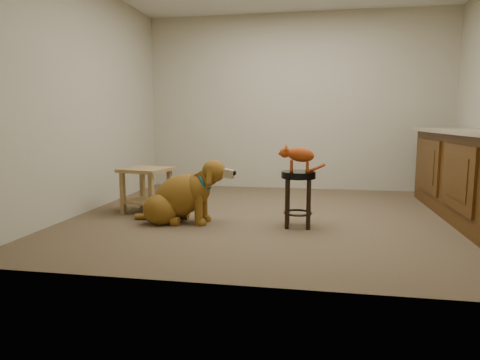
% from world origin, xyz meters
% --- Properties ---
extents(floor, '(4.50, 4.00, 0.01)m').
position_xyz_m(floor, '(0.00, 0.00, 0.00)').
color(floor, brown).
rests_on(floor, ground).
extents(room_shell, '(4.54, 4.04, 2.62)m').
position_xyz_m(room_shell, '(0.00, 0.00, 1.68)').
color(room_shell, '#B6AD92').
rests_on(room_shell, ground).
extents(cabinet_run, '(0.70, 2.56, 0.94)m').
position_xyz_m(cabinet_run, '(1.94, 0.30, 0.44)').
color(cabinet_run, '#4C2C0D').
rests_on(cabinet_run, ground).
extents(padded_stool, '(0.33, 0.33, 0.55)m').
position_xyz_m(padded_stool, '(0.15, -0.41, 0.39)').
color(padded_stool, black).
rests_on(padded_stool, ground).
extents(wood_stool, '(0.44, 0.44, 0.72)m').
position_xyz_m(wood_stool, '(1.85, 1.26, 0.37)').
color(wood_stool, brown).
rests_on(wood_stool, ground).
extents(side_table, '(0.58, 0.58, 0.50)m').
position_xyz_m(side_table, '(-1.56, -0.03, 0.33)').
color(side_table, olive).
rests_on(side_table, ground).
extents(golden_retriever, '(1.10, 0.54, 0.69)m').
position_xyz_m(golden_retriever, '(-1.03, -0.43, 0.26)').
color(golden_retriever, brown).
rests_on(golden_retriever, ground).
extents(tabby_kitten, '(0.46, 0.17, 0.29)m').
position_xyz_m(tabby_kitten, '(0.14, -0.41, 0.70)').
color(tabby_kitten, '#96360F').
rests_on(tabby_kitten, padded_stool).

